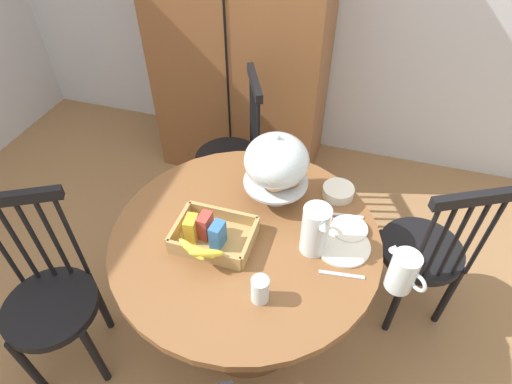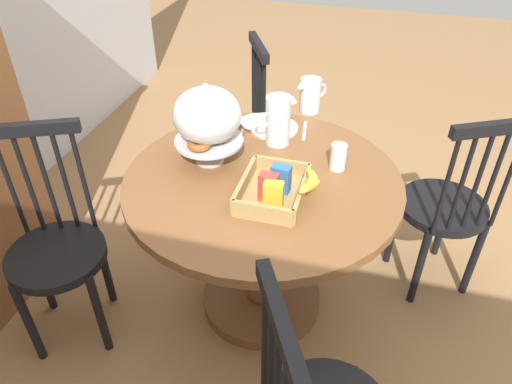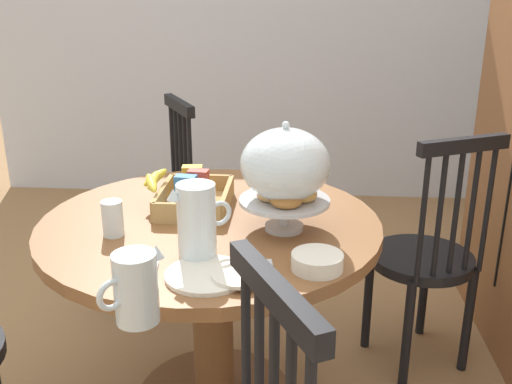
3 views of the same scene
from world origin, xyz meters
The scene contains 15 objects.
wall_left centered at (-2.43, 0.36, 1.30)m, with size 0.06×4.32×2.60m, color silver.
dining_table centered at (-0.06, 0.11, 0.51)m, with size 1.11×1.11×0.74m.
windsor_chair_near_window centered at (-0.83, -0.27, 0.45)m, with size 0.45×0.45×0.97m.
windsor_chair_far_side centered at (-0.40, 0.90, 0.45)m, with size 0.44×0.44×0.97m.
pastry_stand_with_dome centered at (0.00, 0.35, 0.94)m, with size 0.28×0.28×0.34m.
orange_juice_pitcher centered at (0.55, 0.04, 0.82)m, with size 0.15×0.14×0.17m.
milk_pitcher centered at (0.22, 0.12, 0.84)m, with size 0.12×0.17×0.22m.
cereal_basket centered at (-0.18, 0.02, 0.78)m, with size 0.32×0.30×0.12m.
china_plate_large centered at (0.33, 0.16, 0.75)m, with size 0.22×0.22×0.01m, color white.
china_plate_small centered at (0.34, 0.25, 0.76)m, with size 0.15×0.15×0.01m, color white.
cereal_bowl centered at (0.27, 0.45, 0.76)m, with size 0.14×0.14×0.04m, color white.
drinking_glass centered at (0.08, -0.16, 0.80)m, with size 0.06×0.06×0.11m, color silver.
table_knife centered at (0.31, 0.30, 0.74)m, with size 0.17×0.01×0.01m, color silver.
dinner_fork centered at (0.31, 0.33, 0.74)m, with size 0.17×0.01×0.01m, color silver.
soup_spoon centered at (0.35, 0.02, 0.74)m, with size 0.17×0.01×0.01m, color silver.
Camera 3 is at (1.68, 0.39, 1.46)m, focal length 40.98 mm.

